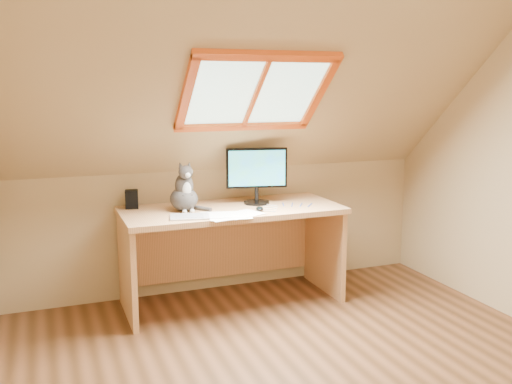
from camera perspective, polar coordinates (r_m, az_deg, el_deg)
name	(u,v)px	position (r m, az deg, el deg)	size (l,w,h in m)	color
room_shell	(336,133)	(2.91, 8.01, 5.90)	(3.52, 3.52, 2.41)	tan
desk	(229,234)	(4.44, -2.72, -4.27)	(1.66, 0.72, 0.76)	tan
monitor	(257,172)	(4.41, 0.07, 2.03)	(0.47, 0.20, 0.44)	black
cat	(184,193)	(4.22, -7.20, -0.10)	(0.22, 0.26, 0.37)	#494340
desk_speaker	(132,199)	(4.39, -12.33, -0.71)	(0.09, 0.09, 0.14)	black
graphics_tablet	(190,217)	(4.02, -6.65, -2.47)	(0.27, 0.19, 0.01)	#B2B2B7
mouse	(260,209)	(4.20, 0.36, -1.69)	(0.06, 0.10, 0.03)	black
papers	(231,215)	(4.05, -2.53, -2.33)	(0.35, 0.30, 0.01)	white
cables	(286,206)	(4.36, 3.05, -1.42)	(0.51, 0.26, 0.01)	silver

